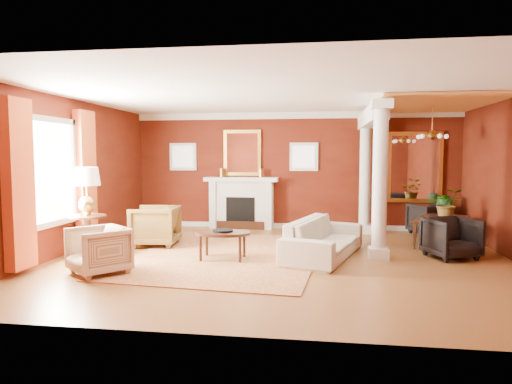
# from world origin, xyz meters

# --- Properties ---
(ground) EXTENTS (8.00, 8.00, 0.00)m
(ground) POSITION_xyz_m (0.00, 0.00, 0.00)
(ground) COLOR brown
(ground) RESTS_ON ground
(room_shell) EXTENTS (8.04, 7.04, 2.92)m
(room_shell) POSITION_xyz_m (0.00, 0.00, 2.02)
(room_shell) COLOR #521A0B
(room_shell) RESTS_ON ground
(fireplace) EXTENTS (1.85, 0.42, 1.29)m
(fireplace) POSITION_xyz_m (-1.30, 3.32, 0.65)
(fireplace) COLOR silver
(fireplace) RESTS_ON ground
(overmantel_mirror) EXTENTS (0.95, 0.07, 1.15)m
(overmantel_mirror) POSITION_xyz_m (-1.30, 3.45, 1.90)
(overmantel_mirror) COLOR gold
(overmantel_mirror) RESTS_ON fireplace
(flank_window_left) EXTENTS (0.70, 0.07, 0.70)m
(flank_window_left) POSITION_xyz_m (-2.85, 3.46, 1.80)
(flank_window_left) COLOR silver
(flank_window_left) RESTS_ON room_shell
(flank_window_right) EXTENTS (0.70, 0.07, 0.70)m
(flank_window_right) POSITION_xyz_m (0.25, 3.46, 1.80)
(flank_window_right) COLOR silver
(flank_window_right) RESTS_ON room_shell
(left_window) EXTENTS (0.21, 2.55, 2.60)m
(left_window) POSITION_xyz_m (-3.89, -0.60, 1.42)
(left_window) COLOR white
(left_window) RESTS_ON room_shell
(column_front) EXTENTS (0.36, 0.36, 2.80)m
(column_front) POSITION_xyz_m (1.70, 0.30, 1.43)
(column_front) COLOR silver
(column_front) RESTS_ON ground
(column_back) EXTENTS (0.36, 0.36, 2.80)m
(column_back) POSITION_xyz_m (1.70, 3.00, 1.43)
(column_back) COLOR silver
(column_back) RESTS_ON ground
(header_beam) EXTENTS (0.30, 3.20, 0.32)m
(header_beam) POSITION_xyz_m (1.70, 1.90, 2.62)
(header_beam) COLOR silver
(header_beam) RESTS_ON column_front
(amber_ceiling) EXTENTS (2.30, 3.40, 0.04)m
(amber_ceiling) POSITION_xyz_m (2.85, 1.75, 2.87)
(amber_ceiling) COLOR #EA9944
(amber_ceiling) RESTS_ON room_shell
(dining_mirror) EXTENTS (1.30, 0.07, 1.70)m
(dining_mirror) POSITION_xyz_m (2.90, 3.45, 1.55)
(dining_mirror) COLOR gold
(dining_mirror) RESTS_ON room_shell
(chandelier) EXTENTS (0.60, 0.62, 0.75)m
(chandelier) POSITION_xyz_m (2.90, 1.80, 2.25)
(chandelier) COLOR #B38938
(chandelier) RESTS_ON room_shell
(crown_trim) EXTENTS (8.00, 0.08, 0.16)m
(crown_trim) POSITION_xyz_m (0.00, 3.46, 2.82)
(crown_trim) COLOR silver
(crown_trim) RESTS_ON room_shell
(base_trim) EXTENTS (8.00, 0.08, 0.12)m
(base_trim) POSITION_xyz_m (0.00, 3.46, 0.06)
(base_trim) COLOR silver
(base_trim) RESTS_ON ground
(rug) EXTENTS (3.64, 4.64, 0.02)m
(rug) POSITION_xyz_m (-1.02, 0.18, 0.01)
(rug) COLOR maroon
(rug) RESTS_ON ground
(sofa) EXTENTS (1.33, 2.45, 0.92)m
(sofa) POSITION_xyz_m (0.74, 0.31, 0.46)
(sofa) COLOR beige
(sofa) RESTS_ON ground
(armchair_leopard) EXTENTS (0.89, 0.94, 0.90)m
(armchair_leopard) POSITION_xyz_m (-2.65, 0.86, 0.45)
(armchair_leopard) COLOR black
(armchair_leopard) RESTS_ON ground
(armchair_stripe) EXTENTS (1.08, 1.07, 0.81)m
(armchair_stripe) POSITION_xyz_m (-2.73, -1.39, 0.40)
(armchair_stripe) COLOR tan
(armchair_stripe) RESTS_ON ground
(coffee_table) EXTENTS (0.99, 0.99, 0.50)m
(coffee_table) POSITION_xyz_m (-1.03, -0.17, 0.45)
(coffee_table) COLOR black
(coffee_table) RESTS_ON ground
(coffee_book) EXTENTS (0.17, 0.05, 0.23)m
(coffee_book) POSITION_xyz_m (-1.10, -0.16, 0.62)
(coffee_book) COLOR black
(coffee_book) RESTS_ON coffee_table
(side_table) EXTENTS (0.65, 0.65, 1.62)m
(side_table) POSITION_xyz_m (-3.50, -0.26, 1.11)
(side_table) COLOR black
(side_table) RESTS_ON ground
(dining_table) EXTENTS (1.14, 1.67, 0.88)m
(dining_table) POSITION_xyz_m (3.15, 1.71, 0.44)
(dining_table) COLOR black
(dining_table) RESTS_ON ground
(dining_chair_near) EXTENTS (0.99, 0.97, 0.80)m
(dining_chair_near) POSITION_xyz_m (2.99, 0.51, 0.40)
(dining_chair_near) COLOR black
(dining_chair_near) RESTS_ON ground
(dining_chair_far) EXTENTS (1.01, 0.99, 0.80)m
(dining_chair_far) POSITION_xyz_m (3.18, 3.00, 0.40)
(dining_chair_far) COLOR black
(dining_chair_far) RESTS_ON ground
(green_urn) EXTENTS (0.38, 0.38, 0.90)m
(green_urn) POSITION_xyz_m (3.50, 3.00, 0.35)
(green_urn) COLOR #154323
(green_urn) RESTS_ON ground
(potted_plant) EXTENTS (0.57, 0.63, 0.48)m
(potted_plant) POSITION_xyz_m (3.20, 1.64, 1.12)
(potted_plant) COLOR #26591E
(potted_plant) RESTS_ON dining_table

